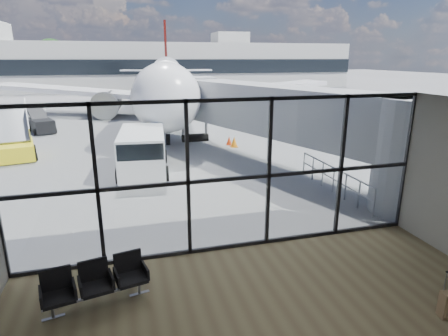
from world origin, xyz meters
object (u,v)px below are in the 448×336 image
airliner (167,81)px  mobile_stairs (17,148)px  service_van (143,152)px  belt_loader (42,124)px  seating_row (95,281)px

airliner → mobile_stairs: (-10.66, -16.64, -2.60)m
service_van → belt_loader: 14.63m
airliner → mobile_stairs: 19.93m
airliner → service_van: airliner is taller
seating_row → airliner: airliner is taller
seating_row → service_van: size_ratio=0.47×
service_van → mobile_stairs: size_ratio=1.29×
belt_loader → mobile_stairs: size_ratio=1.04×
airliner → belt_loader: airliner is taller
seating_row → belt_loader: (-5.10, 23.06, 0.01)m
mobile_stairs → service_van: bearing=-48.7°
airliner → mobile_stairs: airliner is taller
airliner → belt_loader: size_ratio=10.09×
seating_row → service_van: 10.29m
service_van → mobile_stairs: mobile_stairs is taller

